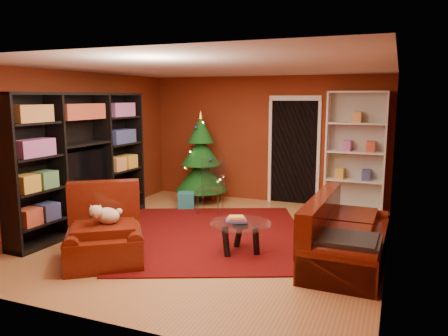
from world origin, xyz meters
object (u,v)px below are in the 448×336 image
at_px(armchair, 104,232).
at_px(dog, 108,216).
at_px(gift_box_teal, 186,200).
at_px(sofa, 348,230).
at_px(acrylic_chair, 210,189).
at_px(media_unit, 81,162).
at_px(white_bookshelf, 355,152).
at_px(christmas_tree, 201,158).
at_px(gift_box_red, 209,194).
at_px(coffee_table, 240,238).
at_px(rug, 214,235).

bearing_deg(armchair, dog, 45.00).
relative_size(gift_box_teal, sofa, 0.15).
relative_size(dog, acrylic_chair, 0.44).
height_order(media_unit, white_bookshelf, white_bookshelf).
height_order(christmas_tree, gift_box_red, christmas_tree).
bearing_deg(coffee_table, gift_box_red, 121.28).
distance_m(coffee_table, acrylic_chair, 2.22).
distance_m(gift_box_red, dog, 3.81).
bearing_deg(gift_box_teal, coffee_table, -47.06).
relative_size(christmas_tree, sofa, 0.93).
height_order(gift_box_red, acrylic_chair, acrylic_chair).
bearing_deg(white_bookshelf, armchair, -124.21).
bearing_deg(coffee_table, rug, 137.88).
bearing_deg(gift_box_red, armchair, -87.25).
distance_m(dog, sofa, 3.19).
height_order(gift_box_teal, white_bookshelf, white_bookshelf).
xyz_separation_m(white_bookshelf, dog, (-2.78, -3.94, -0.52)).
distance_m(gift_box_red, white_bookshelf, 3.15).
distance_m(gift_box_teal, coffee_table, 2.71).
xyz_separation_m(christmas_tree, gift_box_red, (0.07, 0.25, -0.81)).
relative_size(armchair, acrylic_chair, 1.16).
distance_m(media_unit, acrylic_chair, 2.38).
bearing_deg(white_bookshelf, rug, -127.08).
bearing_deg(dog, armchair, -135.00).
height_order(rug, gift_box_teal, gift_box_teal).
xyz_separation_m(christmas_tree, dog, (0.26, -3.52, -0.31)).
relative_size(media_unit, sofa, 1.42).
height_order(rug, christmas_tree, christmas_tree).
distance_m(media_unit, dog, 1.79).
bearing_deg(media_unit, armchair, -39.33).
height_order(rug, dog, dog).
bearing_deg(gift_box_red, gift_box_teal, -96.50).
bearing_deg(coffee_table, armchair, -148.06).
bearing_deg(dog, rug, 24.05).
relative_size(gift_box_red, coffee_table, 0.26).
distance_m(armchair, acrylic_chair, 2.81).
distance_m(rug, armchair, 1.85).
xyz_separation_m(white_bookshelf, sofa, (0.20, -2.81, -0.70)).
relative_size(coffee_table, acrylic_chair, 0.95).
bearing_deg(rug, gift_box_red, 115.52).
bearing_deg(white_bookshelf, gift_box_red, -176.17).
xyz_separation_m(gift_box_red, sofa, (3.17, -2.64, 0.33)).
bearing_deg(media_unit, white_bookshelf, 37.22).
height_order(gift_box_red, sofa, sofa).
relative_size(christmas_tree, acrylic_chair, 2.09).
relative_size(gift_box_red, sofa, 0.11).
height_order(media_unit, dog, media_unit).
bearing_deg(christmas_tree, white_bookshelf, 7.87).
bearing_deg(gift_box_red, sofa, -39.77).
relative_size(sofa, acrylic_chair, 2.25).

